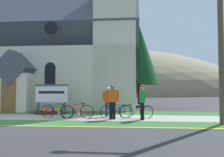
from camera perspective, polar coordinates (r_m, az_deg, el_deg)
ground at (r=15.86m, az=-16.51°, el=-8.03°), size 140.00×140.00×0.00m
sidewalk_slab at (r=13.89m, az=-20.25°, el=-8.75°), size 32.00×2.59×0.01m
grass_verge at (r=12.05m, az=-24.54°, el=-9.66°), size 32.00×1.57×0.01m
church_lawn at (r=16.17m, az=-16.43°, el=-7.91°), size 24.00×2.40×0.01m
church_building at (r=21.95m, az=-9.54°, el=5.93°), size 12.71×12.23×13.60m
church_sign at (r=15.45m, az=-14.54°, el=-3.71°), size 2.20×0.16×1.84m
flower_bed at (r=15.32m, az=-14.90°, el=-7.88°), size 2.03×2.03×0.34m
bicycle_green at (r=12.95m, az=-13.15°, el=-7.71°), size 1.77×0.09×0.77m
bicycle_orange at (r=12.48m, az=0.90°, el=-7.94°), size 1.62×0.68×0.81m
bicycle_white at (r=12.41m, az=-8.52°, el=-7.92°), size 1.75×0.20×0.83m
bicycle_blue at (r=12.39m, az=5.96°, el=-7.99°), size 1.76×0.20×0.77m
cyclist_in_green_jersey at (r=11.77m, az=7.39°, el=-5.00°), size 0.31×0.80×1.75m
cyclist_in_white_jersey at (r=13.07m, az=-0.89°, el=-5.07°), size 0.64×0.35×1.66m
cyclist_in_yellow_jersey at (r=11.88m, az=0.13°, el=-4.98°), size 0.68×0.30×1.75m
utility_pole at (r=11.86m, az=24.47°, el=14.75°), size 3.12×0.28×9.08m
roadside_conifer at (r=22.16m, az=6.57°, el=6.01°), size 3.80×3.80×7.72m
distant_hill at (r=68.43m, az=-2.18°, el=-3.85°), size 78.48×52.71×25.41m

